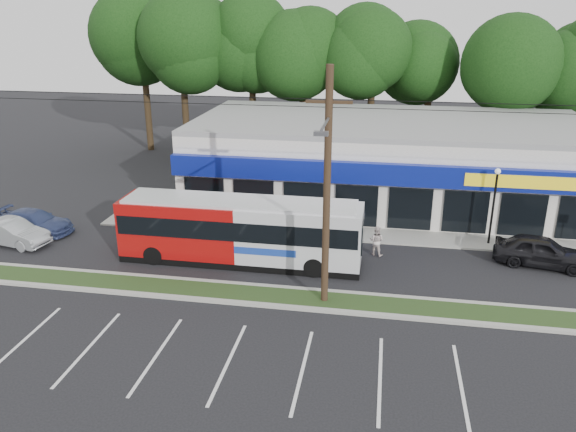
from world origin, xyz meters
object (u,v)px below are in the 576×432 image
(car_dark, at_px, (541,251))
(pedestrian_a, at_px, (339,223))
(lamp_post, at_px, (494,198))
(car_silver, at_px, (12,233))
(car_blue, at_px, (34,222))
(utility_pole, at_px, (323,183))
(metrobus, at_px, (241,229))
(pedestrian_b, at_px, (376,241))

(car_dark, height_order, pedestrian_a, pedestrian_a)
(lamp_post, height_order, car_silver, lamp_post)
(car_blue, bearing_deg, lamp_post, -78.78)
(pedestrian_a, bearing_deg, utility_pole, 88.96)
(lamp_post, height_order, car_blue, lamp_post)
(lamp_post, height_order, metrobus, lamp_post)
(lamp_post, bearing_deg, car_dark, -47.15)
(car_silver, relative_size, pedestrian_b, 2.65)
(lamp_post, distance_m, metrobus, 13.34)
(car_dark, height_order, car_silver, car_dark)
(car_dark, relative_size, pedestrian_a, 2.73)
(car_blue, distance_m, pedestrian_a, 17.17)
(car_silver, bearing_deg, pedestrian_a, -65.78)
(lamp_post, bearing_deg, pedestrian_b, -158.11)
(utility_pole, height_order, metrobus, utility_pole)
(car_silver, height_order, car_blue, car_silver)
(metrobus, bearing_deg, lamp_post, 18.93)
(car_silver, distance_m, car_blue, 1.78)
(pedestrian_b, bearing_deg, car_dark, -161.15)
(lamp_post, bearing_deg, car_blue, -174.13)
(car_blue, xyz_separation_m, pedestrian_b, (19.13, 0.19, 0.13))
(car_dark, bearing_deg, car_silver, 105.35)
(car_dark, bearing_deg, utility_pole, 129.69)
(lamp_post, xyz_separation_m, car_dark, (2.08, -2.25, -1.91))
(car_dark, height_order, car_blue, car_dark)
(car_blue, relative_size, pedestrian_b, 2.86)
(metrobus, height_order, pedestrian_b, metrobus)
(lamp_post, distance_m, pedestrian_a, 8.27)
(metrobus, distance_m, car_blue, 12.65)
(car_dark, height_order, pedestrian_b, pedestrian_b)
(pedestrian_b, bearing_deg, metrobus, 33.93)
(utility_pole, height_order, pedestrian_b, utility_pole)
(utility_pole, height_order, car_blue, utility_pole)
(utility_pole, relative_size, car_dark, 11.23)
(metrobus, xyz_separation_m, pedestrian_a, (4.54, 3.98, -0.89))
(car_silver, bearing_deg, pedestrian_b, -73.16)
(metrobus, height_order, car_blue, metrobus)
(car_silver, bearing_deg, utility_pole, -90.65)
(utility_pole, bearing_deg, car_silver, 168.34)
(lamp_post, relative_size, car_dark, 0.95)
(lamp_post, xyz_separation_m, pedestrian_b, (-5.94, -2.39, -1.89))
(pedestrian_a, bearing_deg, car_blue, 7.43)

